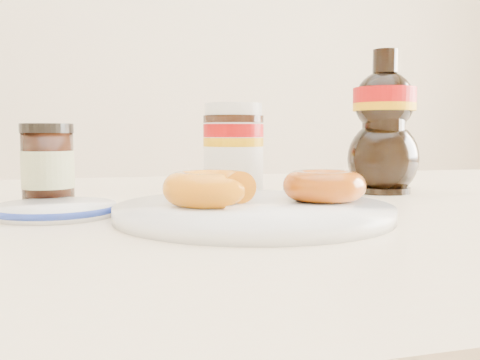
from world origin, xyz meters
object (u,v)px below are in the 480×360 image
object	(u,v)px
donut_whole	(324,186)
blue_rim_saucer	(56,209)
plate	(253,211)
nutella_jar	(233,143)
syrup_bottle	(384,122)
dining_table	(274,268)
dark_jar	(48,166)
donut_bitten	(210,188)

from	to	relation	value
donut_whole	blue_rim_saucer	size ratio (longest dim) A/B	0.71
plate	nutella_jar	distance (m)	0.30
nutella_jar	syrup_bottle	world-z (taller)	syrup_bottle
dining_table	donut_whole	distance (m)	0.15
nutella_jar	dark_jar	distance (m)	0.30
dark_jar	syrup_bottle	bearing A→B (deg)	2.26
plate	dark_jar	xyz separation A→B (m)	(-0.21, 0.15, 0.04)
donut_whole	nutella_jar	world-z (taller)	nutella_jar
nutella_jar	plate	bearing A→B (deg)	-101.31
donut_bitten	blue_rim_saucer	distance (m)	0.17
donut_bitten	blue_rim_saucer	xyz separation A→B (m)	(-0.15, 0.06, -0.02)
dining_table	syrup_bottle	size ratio (longest dim) A/B	6.81
dining_table	nutella_jar	size ratio (longest dim) A/B	10.55
syrup_bottle	dark_jar	size ratio (longest dim) A/B	2.10
nutella_jar	dining_table	bearing A→B (deg)	-88.78
donut_whole	blue_rim_saucer	bearing A→B (deg)	168.15
dark_jar	blue_rim_saucer	world-z (taller)	dark_jar
donut_whole	nutella_jar	bearing A→B (deg)	95.53
nutella_jar	dark_jar	size ratio (longest dim) A/B	1.35
blue_rim_saucer	dining_table	bearing A→B (deg)	8.05
syrup_bottle	blue_rim_saucer	distance (m)	0.47
nutella_jar	dark_jar	xyz separation A→B (m)	(-0.27, -0.14, -0.02)
donut_whole	donut_bitten	bearing A→B (deg)	-178.99
donut_bitten	syrup_bottle	xyz separation A→B (m)	(0.29, 0.16, 0.07)
donut_bitten	donut_whole	xyz separation A→B (m)	(0.13, 0.00, -0.00)
syrup_bottle	plate	bearing A→B (deg)	-145.67
syrup_bottle	dark_jar	world-z (taller)	syrup_bottle
dining_table	donut_whole	world-z (taller)	donut_whole
donut_bitten	dark_jar	distance (m)	0.22
dining_table	blue_rim_saucer	xyz separation A→B (m)	(-0.26, -0.04, 0.09)
donut_whole	syrup_bottle	xyz separation A→B (m)	(0.17, 0.16, 0.07)
nutella_jar	donut_whole	bearing A→B (deg)	-84.47
dining_table	donut_bitten	size ratio (longest dim) A/B	14.46
dining_table	blue_rim_saucer	size ratio (longest dim) A/B	11.04
dining_table	donut_bitten	distance (m)	0.18
donut_bitten	nutella_jar	world-z (taller)	nutella_jar
nutella_jar	blue_rim_saucer	bearing A→B (deg)	-139.41
syrup_bottle	nutella_jar	bearing A→B (deg)	148.52
dining_table	blue_rim_saucer	distance (m)	0.28
donut_bitten	syrup_bottle	bearing A→B (deg)	29.34
plate	donut_whole	world-z (taller)	donut_whole
plate	nutella_jar	bearing A→B (deg)	78.69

